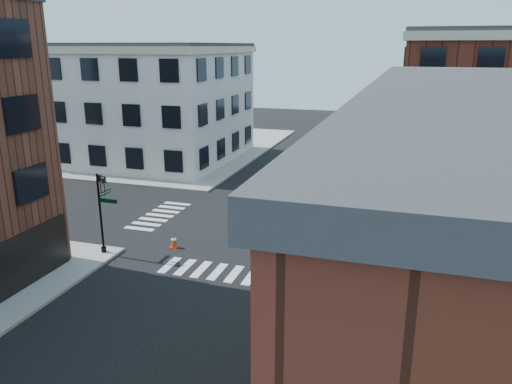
{
  "coord_description": "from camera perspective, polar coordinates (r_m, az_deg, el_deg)",
  "views": [
    {
      "loc": [
        8.84,
        -28.55,
        11.09
      ],
      "look_at": [
        0.1,
        -0.75,
        2.5
      ],
      "focal_mm": 35.0,
      "sensor_mm": 36.0,
      "label": 1
    }
  ],
  "objects": [
    {
      "name": "ground",
      "position": [
        31.88,
        0.24,
        -3.93
      ],
      "size": [
        120.0,
        120.0,
        0.0
      ],
      "primitive_type": "plane",
      "color": "black",
      "rests_on": "ground"
    },
    {
      "name": "tree_near",
      "position": [
        39.35,
        15.27,
        4.22
      ],
      "size": [
        2.69,
        2.69,
        4.49
      ],
      "color": "black",
      "rests_on": "ground"
    },
    {
      "name": "tree_far",
      "position": [
        45.29,
        15.61,
        5.37
      ],
      "size": [
        2.43,
        2.43,
        4.07
      ],
      "color": "black",
      "rests_on": "ground"
    },
    {
      "name": "signal_pole",
      "position": [
        28.07,
        -17.16,
        -1.38
      ],
      "size": [
        1.29,
        1.24,
        4.6
      ],
      "color": "black",
      "rests_on": "ground"
    },
    {
      "name": "traffic_cone",
      "position": [
        28.89,
        -9.38,
        -5.6
      ],
      "size": [
        0.42,
        0.42,
        0.75
      ],
      "rotation": [
        0.0,
        0.0,
        0.03
      ],
      "color": "#F1320A",
      "rests_on": "ground"
    },
    {
      "name": "building_nw",
      "position": [
        52.82,
        -14.68,
        9.83
      ],
      "size": [
        22.0,
        16.0,
        11.0
      ],
      "primitive_type": "cube",
      "color": "silver",
      "rests_on": "ground"
    },
    {
      "name": "sidewalk_nw",
      "position": [
        58.88,
        -13.41,
        5.2
      ],
      "size": [
        30.0,
        30.0,
        0.15
      ],
      "primitive_type": "cube",
      "color": "gray",
      "rests_on": "ground"
    }
  ]
}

